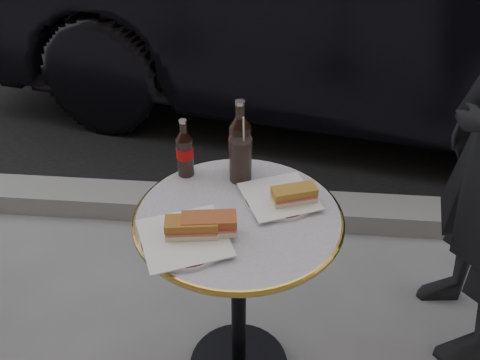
# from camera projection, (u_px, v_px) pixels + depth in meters

# --- Properties ---
(curb) EXTENTS (40.00, 0.20, 0.12)m
(curb) POSITION_uv_depth(u_px,v_px,m) (255.00, 208.00, 2.69)
(curb) COLOR gray
(curb) RESTS_ON ground
(bistro_table) EXTENTS (0.62, 0.62, 0.73)m
(bistro_table) POSITION_uv_depth(u_px,v_px,m) (239.00, 300.00, 1.78)
(bistro_table) COLOR #BAB2C4
(bistro_table) RESTS_ON ground
(plate_left) EXTENTS (0.29, 0.29, 0.01)m
(plate_left) POSITION_uv_depth(u_px,v_px,m) (184.00, 240.00, 1.47)
(plate_left) COLOR silver
(plate_left) RESTS_ON bistro_table
(plate_right) EXTENTS (0.26, 0.26, 0.01)m
(plate_right) POSITION_uv_depth(u_px,v_px,m) (279.00, 198.00, 1.62)
(plate_right) COLOR silver
(plate_right) RESTS_ON bistro_table
(sandwich_left_a) EXTENTS (0.15, 0.09, 0.05)m
(sandwich_left_a) POSITION_uv_depth(u_px,v_px,m) (192.00, 228.00, 1.46)
(sandwich_left_a) COLOR #A56429
(sandwich_left_a) RESTS_ON plate_left
(sandwich_left_b) EXTENTS (0.16, 0.09, 0.05)m
(sandwich_left_b) POSITION_uv_depth(u_px,v_px,m) (209.00, 225.00, 1.47)
(sandwich_left_b) COLOR #AA522B
(sandwich_left_b) RESTS_ON plate_left
(sandwich_right) EXTENTS (0.15, 0.10, 0.05)m
(sandwich_right) POSITION_uv_depth(u_px,v_px,m) (294.00, 195.00, 1.59)
(sandwich_right) COLOR #B27A2D
(sandwich_right) RESTS_ON plate_right
(cola_bottle_left) EXTENTS (0.07, 0.07, 0.20)m
(cola_bottle_left) POSITION_uv_depth(u_px,v_px,m) (185.00, 148.00, 1.68)
(cola_bottle_left) COLOR black
(cola_bottle_left) RESTS_ON bistro_table
(cola_bottle_right) EXTENTS (0.09, 0.09, 0.26)m
(cola_bottle_right) POSITION_uv_depth(u_px,v_px,m) (240.00, 138.00, 1.68)
(cola_bottle_right) COLOR black
(cola_bottle_right) RESTS_ON bistro_table
(cola_glass) EXTENTS (0.09, 0.09, 0.15)m
(cola_glass) POSITION_uv_depth(u_px,v_px,m) (240.00, 159.00, 1.67)
(cola_glass) COLOR black
(cola_glass) RESTS_ON bistro_table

